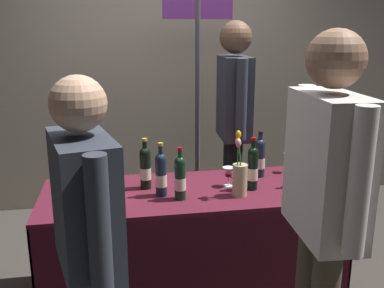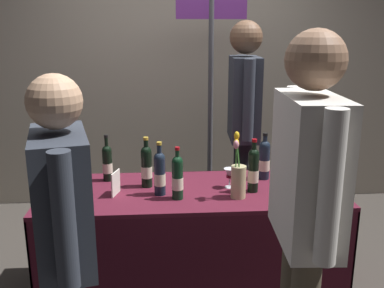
{
  "view_description": "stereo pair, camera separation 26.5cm",
  "coord_description": "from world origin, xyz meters",
  "px_view_note": "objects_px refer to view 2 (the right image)",
  "views": [
    {
      "loc": [
        -0.44,
        -2.52,
        1.71
      ],
      "look_at": [
        0.0,
        0.0,
        1.02
      ],
      "focal_mm": 40.21,
      "sensor_mm": 36.0,
      "label": 1
    },
    {
      "loc": [
        -0.18,
        -2.55,
        1.71
      ],
      "look_at": [
        0.0,
        0.0,
        1.02
      ],
      "focal_mm": 40.21,
      "sensor_mm": 36.0,
      "label": 2
    }
  ],
  "objects_px": {
    "wine_glass_mid": "(295,162)",
    "flower_vase": "(238,177)",
    "tasting_table": "(192,221)",
    "display_bottle_0": "(264,159)",
    "vendor_presenter": "(244,115)",
    "taster_foreground_right": "(306,198)",
    "wine_glass_near_vendor": "(230,174)",
    "wine_glass_near_taster": "(86,185)",
    "featured_wine_bottle": "(107,162)",
    "booth_signpost": "(211,83)"
  },
  "relations": [
    {
      "from": "display_bottle_0",
      "to": "flower_vase",
      "type": "bearing_deg",
      "value": -125.83
    },
    {
      "from": "taster_foreground_right",
      "to": "tasting_table",
      "type": "bearing_deg",
      "value": 26.09
    },
    {
      "from": "tasting_table",
      "to": "display_bottle_0",
      "type": "xyz_separation_m",
      "value": [
        0.5,
        0.17,
        0.35
      ]
    },
    {
      "from": "featured_wine_bottle",
      "to": "taster_foreground_right",
      "type": "xyz_separation_m",
      "value": [
        0.95,
        -1.16,
        0.19
      ]
    },
    {
      "from": "flower_vase",
      "to": "taster_foreground_right",
      "type": "bearing_deg",
      "value": -80.5
    },
    {
      "from": "taster_foreground_right",
      "to": "wine_glass_mid",
      "type": "bearing_deg",
      "value": -12.57
    },
    {
      "from": "display_bottle_0",
      "to": "taster_foreground_right",
      "type": "xyz_separation_m",
      "value": [
        -0.1,
        -1.12,
        0.18
      ]
    },
    {
      "from": "featured_wine_bottle",
      "to": "display_bottle_0",
      "type": "height_order",
      "value": "display_bottle_0"
    },
    {
      "from": "display_bottle_0",
      "to": "wine_glass_mid",
      "type": "relative_size",
      "value": 2.3
    },
    {
      "from": "display_bottle_0",
      "to": "wine_glass_near_taster",
      "type": "distance_m",
      "value": 1.18
    },
    {
      "from": "tasting_table",
      "to": "display_bottle_0",
      "type": "distance_m",
      "value": 0.64
    },
    {
      "from": "flower_vase",
      "to": "tasting_table",
      "type": "bearing_deg",
      "value": 150.59
    },
    {
      "from": "wine_glass_near_vendor",
      "to": "vendor_presenter",
      "type": "bearing_deg",
      "value": 72.23
    },
    {
      "from": "flower_vase",
      "to": "taster_foreground_right",
      "type": "xyz_separation_m",
      "value": [
        0.13,
        -0.8,
        0.19
      ]
    },
    {
      "from": "wine_glass_near_vendor",
      "to": "wine_glass_near_taster",
      "type": "distance_m",
      "value": 0.89
    },
    {
      "from": "tasting_table",
      "to": "taster_foreground_right",
      "type": "relative_size",
      "value": 1.1
    },
    {
      "from": "wine_glass_mid",
      "to": "flower_vase",
      "type": "height_order",
      "value": "flower_vase"
    },
    {
      "from": "wine_glass_near_vendor",
      "to": "tasting_table",
      "type": "bearing_deg",
      "value": -174.78
    },
    {
      "from": "flower_vase",
      "to": "booth_signpost",
      "type": "xyz_separation_m",
      "value": [
        -0.04,
        1.18,
        0.42
      ]
    },
    {
      "from": "wine_glass_near_vendor",
      "to": "taster_foreground_right",
      "type": "height_order",
      "value": "taster_foreground_right"
    },
    {
      "from": "tasting_table",
      "to": "taster_foreground_right",
      "type": "distance_m",
      "value": 1.16
    },
    {
      "from": "tasting_table",
      "to": "display_bottle_0",
      "type": "relative_size",
      "value": 5.9
    },
    {
      "from": "featured_wine_bottle",
      "to": "flower_vase",
      "type": "xyz_separation_m",
      "value": [
        0.82,
        -0.36,
        0.0
      ]
    },
    {
      "from": "featured_wine_bottle",
      "to": "display_bottle_0",
      "type": "bearing_deg",
      "value": -2.04
    },
    {
      "from": "featured_wine_bottle",
      "to": "taster_foreground_right",
      "type": "distance_m",
      "value": 1.51
    },
    {
      "from": "wine_glass_near_vendor",
      "to": "wine_glass_mid",
      "type": "height_order",
      "value": "wine_glass_mid"
    },
    {
      "from": "vendor_presenter",
      "to": "taster_foreground_right",
      "type": "xyz_separation_m",
      "value": [
        -0.04,
        -1.6,
        -0.03
      ]
    },
    {
      "from": "tasting_table",
      "to": "flower_vase",
      "type": "xyz_separation_m",
      "value": [
        0.27,
        -0.15,
        0.35
      ]
    },
    {
      "from": "featured_wine_bottle",
      "to": "wine_glass_mid",
      "type": "xyz_separation_m",
      "value": [
        1.28,
        0.01,
        -0.03
      ]
    },
    {
      "from": "display_bottle_0",
      "to": "wine_glass_near_vendor",
      "type": "distance_m",
      "value": 0.3
    },
    {
      "from": "wine_glass_near_taster",
      "to": "flower_vase",
      "type": "height_order",
      "value": "flower_vase"
    },
    {
      "from": "wine_glass_mid",
      "to": "display_bottle_0",
      "type": "bearing_deg",
      "value": -168.55
    },
    {
      "from": "wine_glass_mid",
      "to": "taster_foreground_right",
      "type": "xyz_separation_m",
      "value": [
        -0.33,
        -1.17,
        0.22
      ]
    },
    {
      "from": "vendor_presenter",
      "to": "wine_glass_mid",
      "type": "bearing_deg",
      "value": 37.98
    },
    {
      "from": "featured_wine_bottle",
      "to": "wine_glass_near_taster",
      "type": "relative_size",
      "value": 2.38
    },
    {
      "from": "taster_foreground_right",
      "to": "wine_glass_near_vendor",
      "type": "bearing_deg",
      "value": 12.43
    },
    {
      "from": "flower_vase",
      "to": "booth_signpost",
      "type": "relative_size",
      "value": 0.21
    },
    {
      "from": "featured_wine_bottle",
      "to": "wine_glass_near_taster",
      "type": "distance_m",
      "value": 0.35
    },
    {
      "from": "flower_vase",
      "to": "vendor_presenter",
      "type": "height_order",
      "value": "vendor_presenter"
    },
    {
      "from": "tasting_table",
      "to": "wine_glass_mid",
      "type": "height_order",
      "value": "wine_glass_mid"
    },
    {
      "from": "featured_wine_bottle",
      "to": "taster_foreground_right",
      "type": "height_order",
      "value": "taster_foreground_right"
    },
    {
      "from": "display_bottle_0",
      "to": "wine_glass_near_vendor",
      "type": "height_order",
      "value": "display_bottle_0"
    },
    {
      "from": "display_bottle_0",
      "to": "taster_foreground_right",
      "type": "distance_m",
      "value": 1.14
    },
    {
      "from": "tasting_table",
      "to": "featured_wine_bottle",
      "type": "xyz_separation_m",
      "value": [
        -0.55,
        0.21,
        0.34
      ]
    },
    {
      "from": "wine_glass_near_vendor",
      "to": "taster_foreground_right",
      "type": "distance_m",
      "value": 1.01
    },
    {
      "from": "taster_foreground_right",
      "to": "booth_signpost",
      "type": "bearing_deg",
      "value": 8.15
    },
    {
      "from": "wine_glass_near_vendor",
      "to": "booth_signpost",
      "type": "xyz_separation_m",
      "value": [
        -0.01,
        1.01,
        0.46
      ]
    },
    {
      "from": "display_bottle_0",
      "to": "flower_vase",
      "type": "height_order",
      "value": "flower_vase"
    },
    {
      "from": "tasting_table",
      "to": "booth_signpost",
      "type": "bearing_deg",
      "value": 77.45
    },
    {
      "from": "display_bottle_0",
      "to": "wine_glass_near_taster",
      "type": "relative_size",
      "value": 2.41
    }
  ]
}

